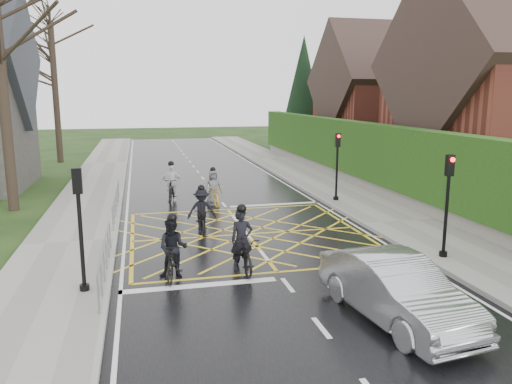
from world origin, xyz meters
name	(u,v)px	position (x,y,z in m)	size (l,w,h in m)	color
ground	(247,234)	(0.00, 0.00, 0.00)	(120.00, 120.00, 0.00)	black
road	(247,234)	(0.00, 0.00, 0.01)	(9.00, 80.00, 0.01)	black
sidewalk_right	(399,223)	(6.00, 0.00, 0.07)	(3.00, 80.00, 0.15)	gray
sidewalk_left	(70,244)	(-6.00, 0.00, 0.07)	(3.00, 80.00, 0.15)	gray
stone_wall	(371,186)	(7.75, 6.00, 0.35)	(0.50, 38.00, 0.70)	slate
hedge	(373,152)	(7.75, 6.00, 2.10)	(0.90, 38.00, 2.80)	#163E10
house_far	(388,102)	(14.75, 18.00, 4.36)	(9.80, 8.80, 10.30)	brown
conifer	(303,94)	(10.75, 26.00, 4.99)	(4.60, 4.60, 10.00)	black
tree_mid	(14,25)	(-10.00, 14.00, 8.63)	(10.08, 10.08, 12.48)	black
tree_far	(53,62)	(-9.30, 22.00, 7.19)	(8.40, 8.40, 10.40)	black
railing_south	(105,252)	(-4.65, -3.50, 0.78)	(0.05, 5.04, 1.03)	slate
railing_north	(116,197)	(-4.65, 4.00, 0.79)	(0.05, 6.04, 1.03)	slate
traffic_light_ne	(337,167)	(5.10, 4.20, 1.66)	(0.24, 0.31, 3.21)	black
traffic_light_se	(447,207)	(5.10, -4.20, 1.66)	(0.24, 0.31, 3.21)	black
traffic_light_sw	(81,231)	(-5.10, -4.50, 1.66)	(0.24, 0.31, 3.21)	black
cyclist_rear	(242,249)	(-0.92, -3.59, 0.62)	(0.79, 2.01, 1.92)	black
cyclist_back	(173,254)	(-2.85, -3.76, 0.68)	(0.93, 1.87, 1.80)	black
cyclist_mid	(202,215)	(-1.53, 0.65, 0.64)	(1.06, 1.82, 1.75)	black
cyclist_front	(172,186)	(-2.22, 6.32, 0.70)	(1.09, 1.96, 1.90)	black
cyclist_lead	(213,192)	(-0.45, 5.06, 0.60)	(0.83, 1.84, 1.74)	gold
car	(396,289)	(1.71, -7.49, 0.72)	(1.52, 4.35, 1.43)	#B2B4BA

